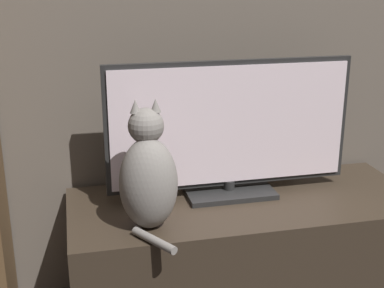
{
  "coord_description": "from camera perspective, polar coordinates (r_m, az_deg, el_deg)",
  "views": [
    {
      "loc": [
        -0.63,
        -0.88,
        1.32
      ],
      "look_at": [
        -0.22,
        0.88,
        0.72
      ],
      "focal_mm": 50.0,
      "sensor_mm": 36.0,
      "label": 1
    }
  ],
  "objects": [
    {
      "name": "tv",
      "position": [
        2.04,
        4.08,
        1.47
      ],
      "size": [
        0.95,
        0.21,
        0.53
      ],
      "color": "black",
      "rests_on": "tv_stand"
    },
    {
      "name": "tv_stand",
      "position": [
        2.18,
        5.5,
        -11.59
      ],
      "size": [
        1.34,
        0.54,
        0.47
      ],
      "color": "#33281E",
      "rests_on": "ground_plane"
    },
    {
      "name": "cat",
      "position": [
        1.8,
        -4.7,
        -3.47
      ],
      "size": [
        0.21,
        0.31,
        0.44
      ],
      "rotation": [
        0.0,
        0.0,
        -0.04
      ],
      "color": "gray",
      "rests_on": "tv_stand"
    }
  ]
}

